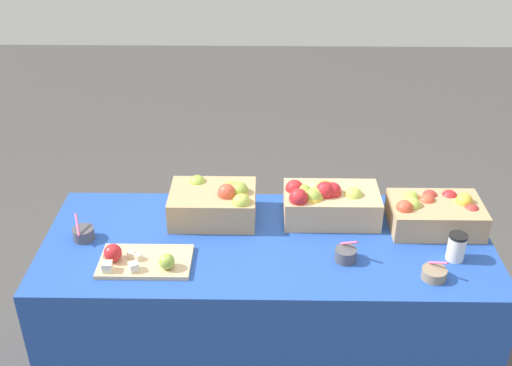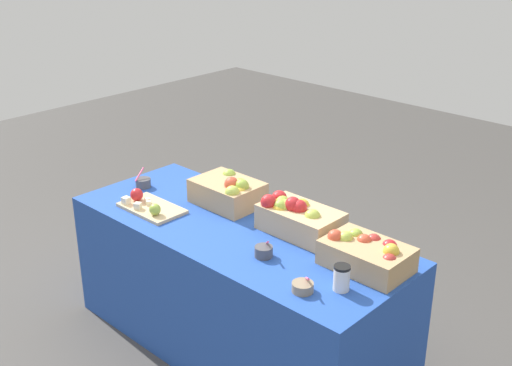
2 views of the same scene
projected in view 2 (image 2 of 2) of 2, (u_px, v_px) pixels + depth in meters
name	position (u px, v px, depth m)	size (l,w,h in m)	color
ground_plane	(238.00, 344.00, 3.67)	(10.00, 10.00, 0.00)	#474442
table	(237.00, 288.00, 3.52)	(1.90, 0.76, 0.74)	#234CAD
apple_crate_left	(367.00, 254.00, 2.98)	(0.39, 0.26, 0.16)	tan
apple_crate_middle	(297.00, 217.00, 3.30)	(0.42, 0.24, 0.20)	tan
apple_crate_right	(229.00, 191.00, 3.61)	(0.38, 0.27, 0.19)	tan
cutting_board_front	(148.00, 205.00, 3.58)	(0.37, 0.22, 0.09)	#D1B284
sample_bowl_near	(264.00, 251.00, 3.08)	(0.09, 0.09, 0.10)	#4C4C51
sample_bowl_mid	(303.00, 287.00, 2.80)	(0.10, 0.10, 0.09)	gray
sample_bowl_far	(143.00, 183.00, 3.86)	(0.09, 0.10, 0.11)	#4C4C51
coffee_cup	(342.00, 278.00, 2.80)	(0.07, 0.07, 0.12)	silver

